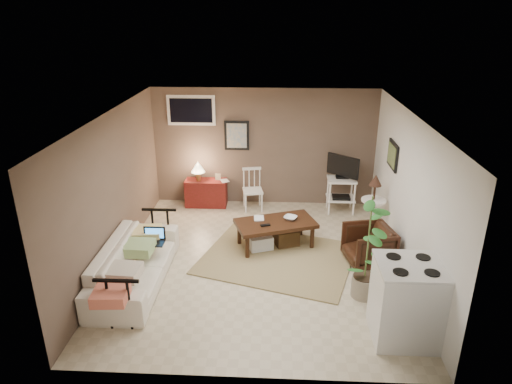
# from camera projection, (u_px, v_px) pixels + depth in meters

# --- Properties ---
(floor) EXTENTS (5.00, 5.00, 0.00)m
(floor) POSITION_uv_depth(u_px,v_px,m) (258.00, 262.00, 7.39)
(floor) COLOR #C1B293
(floor) RESTS_ON ground
(art_back) EXTENTS (0.50, 0.03, 0.60)m
(art_back) POSITION_uv_depth(u_px,v_px,m) (237.00, 136.00, 9.17)
(art_back) COLOR black
(art_right) EXTENTS (0.03, 0.60, 0.45)m
(art_right) POSITION_uv_depth(u_px,v_px,m) (393.00, 155.00, 7.69)
(art_right) COLOR black
(window) EXTENTS (0.96, 0.03, 0.60)m
(window) POSITION_uv_depth(u_px,v_px,m) (191.00, 110.00, 9.03)
(window) COLOR white
(rug) EXTENTS (2.80, 2.49, 0.02)m
(rug) POSITION_uv_depth(u_px,v_px,m) (277.00, 258.00, 7.49)
(rug) COLOR #968657
(rug) RESTS_ON floor
(coffee_table) EXTENTS (1.47, 1.09, 0.50)m
(coffee_table) POSITION_uv_depth(u_px,v_px,m) (275.00, 232.00, 7.77)
(coffee_table) COLOR #36190E
(coffee_table) RESTS_ON floor
(sofa) EXTENTS (0.64, 2.18, 0.85)m
(sofa) POSITION_uv_depth(u_px,v_px,m) (134.00, 257.00, 6.69)
(sofa) COLOR white
(sofa) RESTS_ON floor
(sofa_pillows) EXTENTS (0.42, 2.08, 0.15)m
(sofa_pillows) POSITION_uv_depth(u_px,v_px,m) (132.00, 260.00, 6.42)
(sofa_pillows) COLOR beige
(sofa_pillows) RESTS_ON sofa
(sofa_end_rails) EXTENTS (0.59, 2.18, 0.73)m
(sofa_end_rails) POSITION_uv_depth(u_px,v_px,m) (143.00, 261.00, 6.71)
(sofa_end_rails) COLOR black
(sofa_end_rails) RESTS_ON floor
(laptop) EXTENTS (0.34, 0.24, 0.23)m
(laptop) POSITION_uv_depth(u_px,v_px,m) (154.00, 238.00, 6.98)
(laptop) COLOR black
(laptop) RESTS_ON sofa
(red_console) EXTENTS (0.84, 0.37, 0.97)m
(red_console) POSITION_uv_depth(u_px,v_px,m) (205.00, 190.00, 9.41)
(red_console) COLOR maroon
(red_console) RESTS_ON floor
(spindle_chair) EXTENTS (0.44, 0.44, 0.84)m
(spindle_chair) POSITION_uv_depth(u_px,v_px,m) (253.00, 191.00, 9.23)
(spindle_chair) COLOR white
(spindle_chair) RESTS_ON floor
(tv_stand) EXTENTS (0.57, 0.49, 1.17)m
(tv_stand) POSITION_uv_depth(u_px,v_px,m) (342.00, 183.00, 9.03)
(tv_stand) COLOR white
(tv_stand) RESTS_ON floor
(side_table) EXTENTS (0.43, 0.43, 1.16)m
(side_table) POSITION_uv_depth(u_px,v_px,m) (374.00, 198.00, 8.02)
(side_table) COLOR white
(side_table) RESTS_ON floor
(armchair) EXTENTS (0.77, 0.81, 0.70)m
(armchair) POSITION_uv_depth(u_px,v_px,m) (369.00, 244.00, 7.23)
(armchair) COLOR black
(armchair) RESTS_ON floor
(potted_plant) EXTENTS (0.39, 0.39, 1.56)m
(potted_plant) POSITION_uv_depth(u_px,v_px,m) (368.00, 244.00, 6.22)
(potted_plant) COLOR gray
(potted_plant) RESTS_ON floor
(stove) EXTENTS (0.80, 0.74, 1.04)m
(stove) POSITION_uv_depth(u_px,v_px,m) (407.00, 301.00, 5.52)
(stove) COLOR silver
(stove) RESTS_ON floor
(bowl) EXTENTS (0.22, 0.14, 0.22)m
(bowl) POSITION_uv_depth(u_px,v_px,m) (291.00, 213.00, 7.75)
(bowl) COLOR #36190E
(bowl) RESTS_ON coffee_table
(book_table) EXTENTS (0.17, 0.03, 0.23)m
(book_table) POSITION_uv_depth(u_px,v_px,m) (254.00, 213.00, 7.77)
(book_table) COLOR #36190E
(book_table) RESTS_ON coffee_table
(book_console) EXTENTS (0.15, 0.08, 0.20)m
(book_console) POSITION_uv_depth(u_px,v_px,m) (221.00, 177.00, 9.20)
(book_console) COLOR #36190E
(book_console) RESTS_ON red_console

